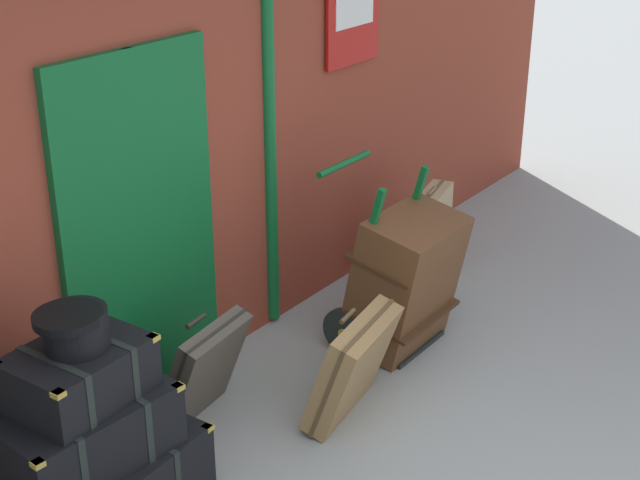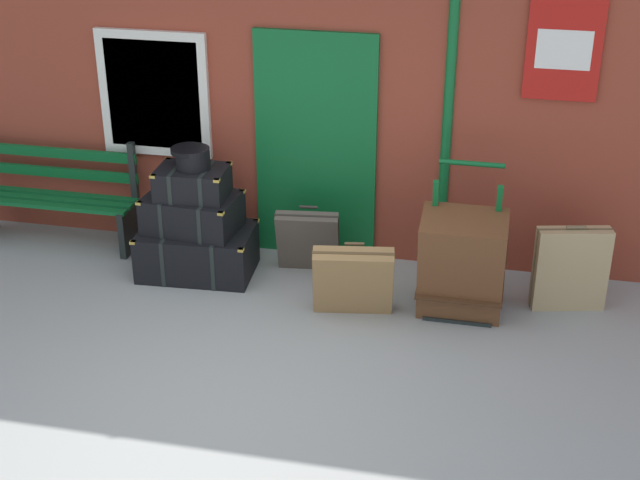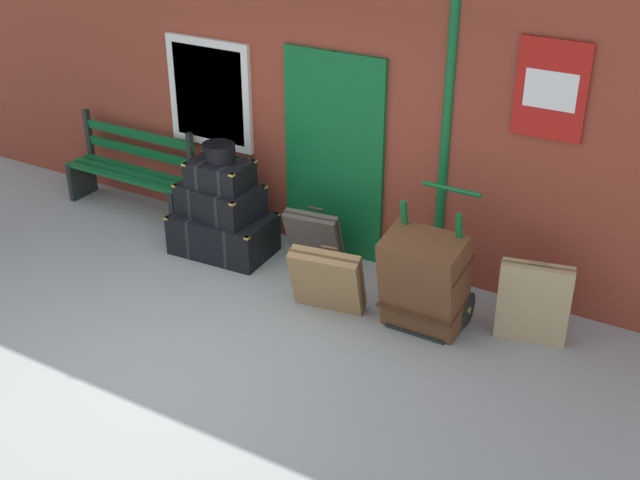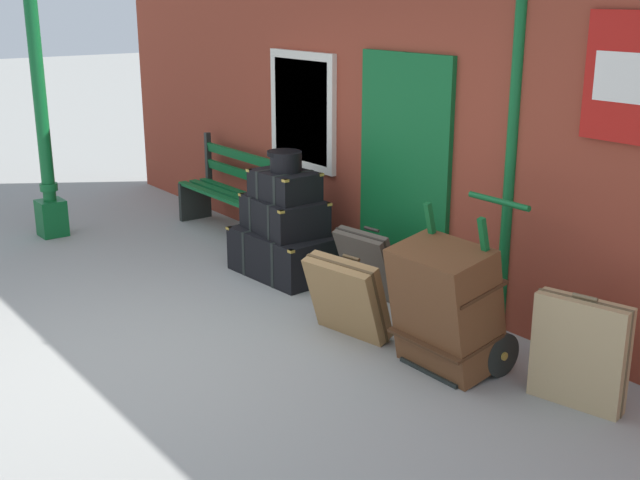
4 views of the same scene
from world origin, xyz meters
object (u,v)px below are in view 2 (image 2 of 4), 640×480
object	(u,v)px
round_hatbox	(192,157)
suitcase_oxblood	(308,241)
porters_trolley	(462,276)
suitcase_brown	(571,269)
steamer_trunk_top	(193,182)
suitcase_cream	(353,280)
large_brown_trunk	(462,264)
steamer_trunk_base	(197,251)
steamer_trunk_middle	(192,212)
platform_bench	(55,198)

from	to	relation	value
round_hatbox	suitcase_oxblood	bearing A→B (deg)	10.94
porters_trolley	suitcase_brown	distance (m)	0.90
steamer_trunk_top	suitcase_cream	world-z (taller)	steamer_trunk_top
large_brown_trunk	suitcase_cream	bearing A→B (deg)	-167.69
steamer_trunk_base	large_brown_trunk	size ratio (longest dim) A/B	1.11
suitcase_brown	suitcase_oxblood	size ratio (longest dim) A/B	1.18
suitcase_cream	steamer_trunk_middle	bearing A→B (deg)	163.00
steamer_trunk_top	round_hatbox	bearing A→B (deg)	36.30
platform_bench	large_brown_trunk	distance (m)	3.94
platform_bench	steamer_trunk_top	size ratio (longest dim) A/B	2.55
platform_bench	round_hatbox	world-z (taller)	round_hatbox
porters_trolley	suitcase_brown	xyz separation A→B (m)	(0.88, 0.15, 0.09)
steamer_trunk_base	round_hatbox	bearing A→B (deg)	88.78
steamer_trunk_top	suitcase_brown	size ratio (longest dim) A/B	0.82
steamer_trunk_top	porters_trolley	distance (m)	2.45
suitcase_oxblood	porters_trolley	bearing A→B (deg)	-11.87
platform_bench	steamer_trunk_base	world-z (taller)	platform_bench
round_hatbox	suitcase_cream	bearing A→B (deg)	-17.40
steamer_trunk_middle	round_hatbox	bearing A→B (deg)	4.95
suitcase_cream	platform_bench	bearing A→B (deg)	165.31
round_hatbox	suitcase_brown	distance (m)	3.32
platform_bench	suitcase_brown	world-z (taller)	platform_bench
porters_trolley	suitcase_oxblood	xyz separation A→B (m)	(-1.39, 0.29, 0.05)
platform_bench	suitcase_cream	bearing A→B (deg)	-14.69
steamer_trunk_base	large_brown_trunk	xyz separation A→B (m)	(2.36, -0.26, 0.26)
porters_trolley	suitcase_oxblood	distance (m)	1.42
large_brown_trunk	suitcase_brown	distance (m)	0.94
platform_bench	suitcase_cream	world-z (taller)	platform_bench
round_hatbox	suitcase_brown	size ratio (longest dim) A/B	0.44
platform_bench	steamer_trunk_base	distance (m)	1.58
platform_bench	large_brown_trunk	xyz separation A→B (m)	(3.89, -0.61, 0.03)
steamer_trunk_middle	suitcase_cream	size ratio (longest dim) A/B	1.21
steamer_trunk_middle	porters_trolley	world-z (taller)	porters_trolley
steamer_trunk_base	large_brown_trunk	world-z (taller)	large_brown_trunk
steamer_trunk_middle	round_hatbox	xyz separation A→B (m)	(0.03, 0.00, 0.53)
steamer_trunk_top	steamer_trunk_base	bearing A→B (deg)	-62.13
suitcase_oxblood	suitcase_cream	bearing A→B (deg)	-51.18
steamer_trunk_middle	steamer_trunk_top	distance (m)	0.29
large_brown_trunk	suitcase_brown	world-z (taller)	large_brown_trunk
platform_bench	large_brown_trunk	bearing A→B (deg)	-8.86
steamer_trunk_base	suitcase_brown	distance (m)	3.24
platform_bench	round_hatbox	xyz separation A→B (m)	(1.53, -0.32, 0.66)
steamer_trunk_base	steamer_trunk_top	distance (m)	0.66
suitcase_oxblood	suitcase_brown	bearing A→B (deg)	-3.64
platform_bench	porters_trolley	size ratio (longest dim) A/B	1.35
large_brown_trunk	suitcase_oxblood	distance (m)	1.48
round_hatbox	large_brown_trunk	bearing A→B (deg)	-6.82
porters_trolley	suitcase_brown	bearing A→B (deg)	9.56
steamer_trunk_top	suitcase_cream	bearing A→B (deg)	-17.07
suitcase_brown	suitcase_cream	xyz separation A→B (m)	(-1.74, -0.51, -0.04)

